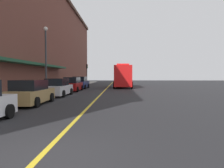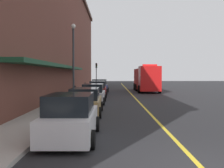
% 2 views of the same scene
% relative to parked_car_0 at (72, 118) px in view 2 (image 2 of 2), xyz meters
% --- Properties ---
extents(ground_plane, '(112.00, 112.00, 0.00)m').
position_rel_parked_car_0_xyz_m(ground_plane, '(3.90, 21.98, -0.81)').
color(ground_plane, '#232326').
extents(sidewalk_left, '(2.40, 70.00, 0.15)m').
position_rel_parked_car_0_xyz_m(sidewalk_left, '(-2.30, 21.98, -0.73)').
color(sidewalk_left, '#ADA8A0').
rests_on(sidewalk_left, ground).
extents(lane_center_stripe, '(0.16, 70.00, 0.01)m').
position_rel_parked_car_0_xyz_m(lane_center_stripe, '(3.90, 21.98, -0.80)').
color(lane_center_stripe, gold).
rests_on(lane_center_stripe, ground).
extents(brick_building_left, '(12.76, 64.00, 15.66)m').
position_rel_parked_car_0_xyz_m(brick_building_left, '(-9.29, 20.98, 7.03)').
color(brick_building_left, brown).
rests_on(brick_building_left, ground).
extents(parked_car_0, '(2.00, 4.23, 1.73)m').
position_rel_parked_car_0_xyz_m(parked_car_0, '(0.00, 0.00, 0.00)').
color(parked_car_0, silver).
rests_on(parked_car_0, ground).
extents(parked_car_1, '(2.04, 4.51, 1.62)m').
position_rel_parked_car_0_xyz_m(parked_car_1, '(-0.06, 5.88, -0.04)').
color(parked_car_1, '#A5844C').
rests_on(parked_car_1, ground).
extents(parked_car_2, '(2.05, 4.54, 1.64)m').
position_rel_parked_car_0_xyz_m(parked_car_2, '(0.01, 11.77, -0.03)').
color(parked_car_2, silver).
rests_on(parked_car_2, ground).
extents(parked_car_3, '(1.97, 4.90, 1.71)m').
position_rel_parked_car_0_xyz_m(parked_car_3, '(0.04, 17.83, -0.01)').
color(parked_car_3, maroon).
rests_on(parked_car_3, ground).
extents(parked_car_4, '(2.24, 4.43, 1.77)m').
position_rel_parked_car_0_xyz_m(parked_car_4, '(-0.01, 23.29, 0.02)').
color(parked_car_4, navy).
rests_on(parked_car_4, ground).
extents(fire_truck, '(2.93, 9.44, 3.66)m').
position_rel_parked_car_0_xyz_m(fire_truck, '(6.32, 26.44, 0.94)').
color(fire_truck, red).
rests_on(fire_truck, ground).
extents(parking_meter_0, '(0.14, 0.18, 1.33)m').
position_rel_parked_car_0_xyz_m(parking_meter_0, '(-1.45, 19.12, 0.25)').
color(parking_meter_0, '#4C4C51').
rests_on(parking_meter_0, sidewalk_left).
extents(parking_meter_1, '(0.14, 0.18, 1.33)m').
position_rel_parked_car_0_xyz_m(parking_meter_1, '(-1.45, 11.27, 0.25)').
color(parking_meter_1, '#4C4C51').
rests_on(parking_meter_1, sidewalk_left).
extents(street_lamp_left, '(0.44, 0.44, 6.94)m').
position_rel_parked_car_0_xyz_m(street_lamp_left, '(-2.05, 14.46, 3.59)').
color(street_lamp_left, '#33383D').
rests_on(street_lamp_left, sidewalk_left).
extents(traffic_light_near, '(0.38, 0.36, 4.30)m').
position_rel_parked_car_0_xyz_m(traffic_light_near, '(-1.39, 38.77, 2.35)').
color(traffic_light_near, '#232326').
rests_on(traffic_light_near, sidewalk_left).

